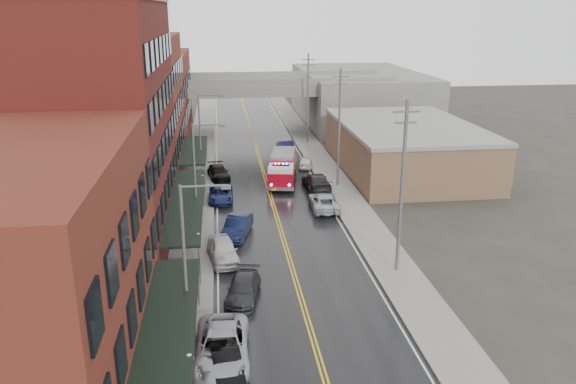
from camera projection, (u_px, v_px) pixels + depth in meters
road at (273, 205)px, 52.53m from camera, size 11.00×160.00×0.02m
sidewalk_left at (194, 207)px, 51.65m from camera, size 3.00×160.00×0.15m
sidewalk_right at (349, 201)px, 53.36m from camera, size 3.00×160.00×0.15m
curb_left at (212, 206)px, 51.85m from camera, size 0.30×160.00×0.15m
curb_right at (332, 202)px, 53.17m from camera, size 0.30×160.00×0.15m
brick_building_a at (28, 283)px, 24.58m from camera, size 9.00×18.00×12.00m
brick_building_b at (103, 129)px, 41.59m from camera, size 9.00×20.00×18.00m
brick_building_c at (136, 109)px, 58.57m from camera, size 9.00×15.00×15.00m
brick_building_far at (154, 99)px, 75.55m from camera, size 9.00×20.00×12.00m
tan_building at (406, 149)px, 63.06m from camera, size 14.00×22.00×5.00m
right_far_block at (359, 96)px, 91.14m from camera, size 18.00×30.00×8.00m
awning_0 at (167, 334)px, 26.19m from camera, size 2.60×16.00×3.09m
awning_1 at (187, 202)px, 44.12m from camera, size 2.60×18.00×3.09m
awning_2 at (195, 150)px, 60.64m from camera, size 2.60×13.00×3.09m
globe_lamp_0 at (190, 370)px, 24.64m from camera, size 0.44×0.44×3.12m
globe_lamp_1 at (199, 244)px, 37.85m from camera, size 0.44×0.44×3.12m
globe_lamp_2 at (203, 184)px, 51.07m from camera, size 0.44×0.44×3.12m
street_lamp_0 at (189, 254)px, 29.40m from camera, size 2.64×0.22×9.00m
street_lamp_1 at (198, 171)px, 44.50m from camera, size 2.64×0.22×9.00m
street_lamp_2 at (202, 130)px, 59.60m from camera, size 2.64×0.22×9.00m
utility_pole_0 at (402, 185)px, 37.26m from camera, size 1.80×0.24×12.00m
utility_pole_1 at (339, 126)px, 56.14m from camera, size 1.80×0.24×12.00m
utility_pole_2 at (308, 97)px, 75.01m from camera, size 1.80×0.24×12.00m
overpass at (251, 93)px, 80.88m from camera, size 40.00×10.00×7.50m
fire_truck at (282, 168)px, 58.86m from camera, size 4.37×8.56×3.01m
parked_car_left_1 at (226, 363)px, 27.88m from camera, size 1.92×4.24×1.35m
parked_car_left_2 at (222, 347)px, 28.88m from camera, size 3.03×6.14×1.67m
parked_car_left_3 at (243, 289)px, 35.29m from camera, size 2.77×4.91×1.34m
parked_car_left_4 at (223, 250)px, 40.60m from camera, size 2.59×5.03×1.64m
parked_car_left_5 at (237, 227)px, 45.07m from camera, size 2.91×5.13×1.60m
parked_car_left_6 at (221, 194)px, 53.35m from camera, size 2.34×4.92×1.36m
parked_car_left_7 at (219, 173)px, 60.41m from camera, size 2.71×5.09×1.40m
parked_car_right_0 at (324, 202)px, 51.13m from camera, size 2.63×5.37×1.47m
parked_car_right_1 at (316, 182)px, 56.80m from camera, size 2.46×5.75×1.65m
parked_car_right_2 at (305, 162)px, 64.78m from camera, size 2.17×4.08×1.32m
parked_car_right_3 at (286, 146)px, 71.76m from camera, size 1.98×4.79×1.54m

